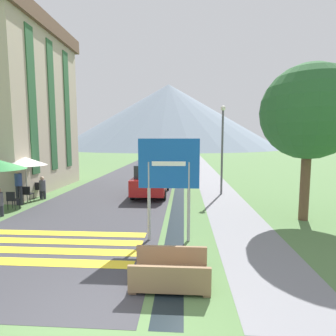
{
  "coord_description": "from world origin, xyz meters",
  "views": [
    {
      "loc": [
        1.49,
        -4.04,
        3.21
      ],
      "look_at": [
        0.62,
        10.0,
        1.67
      ],
      "focal_mm": 28.0,
      "sensor_mm": 36.0,
      "label": 1
    }
  ],
  "objects_px": {
    "road_sign": "(169,173)",
    "person_standing_terrace": "(19,184)",
    "hotel_building": "(10,100)",
    "cafe_chair_near_right": "(12,199)",
    "cafe_chair_far_right": "(37,188)",
    "person_seated_far": "(43,187)",
    "tree_by_path": "(309,112)",
    "streetlamp": "(222,142)",
    "cafe_chair_middle": "(27,193)",
    "footbridge": "(170,274)",
    "cafe_umbrella_middle_white": "(25,161)",
    "parked_car_far": "(165,162)",
    "parked_car_near": "(151,179)",
    "cafe_chair_far_left": "(31,188)"
  },
  "relations": [
    {
      "from": "cafe_chair_far_left",
      "to": "person_standing_terrace",
      "type": "relative_size",
      "value": 0.48
    },
    {
      "from": "hotel_building",
      "to": "tree_by_path",
      "type": "relative_size",
      "value": 1.73
    },
    {
      "from": "hotel_building",
      "to": "streetlamp",
      "type": "distance_m",
      "value": 13.37
    },
    {
      "from": "footbridge",
      "to": "cafe_chair_far_left",
      "type": "relative_size",
      "value": 2.0
    },
    {
      "from": "cafe_chair_far_left",
      "to": "person_standing_terrace",
      "type": "distance_m",
      "value": 1.81
    },
    {
      "from": "cafe_chair_far_right",
      "to": "cafe_chair_middle",
      "type": "relative_size",
      "value": 1.0
    },
    {
      "from": "hotel_building",
      "to": "cafe_chair_far_right",
      "type": "height_order",
      "value": "hotel_building"
    },
    {
      "from": "parked_car_near",
      "to": "person_seated_far",
      "type": "xyz_separation_m",
      "value": [
        -5.72,
        -1.46,
        -0.23
      ]
    },
    {
      "from": "cafe_chair_far_right",
      "to": "person_seated_far",
      "type": "xyz_separation_m",
      "value": [
        0.54,
        -0.42,
        0.17
      ]
    },
    {
      "from": "cafe_chair_near_right",
      "to": "cafe_chair_far_right",
      "type": "relative_size",
      "value": 1.0
    },
    {
      "from": "person_seated_far",
      "to": "footbridge",
      "type": "bearing_deg",
      "value": -47.24
    },
    {
      "from": "cafe_umbrella_middle_white",
      "to": "parked_car_far",
      "type": "bearing_deg",
      "value": 67.41
    },
    {
      "from": "hotel_building",
      "to": "cafe_chair_near_right",
      "type": "distance_m",
      "value": 7.68
    },
    {
      "from": "cafe_umbrella_middle_white",
      "to": "person_seated_far",
      "type": "height_order",
      "value": "cafe_umbrella_middle_white"
    },
    {
      "from": "hotel_building",
      "to": "parked_car_near",
      "type": "relative_size",
      "value": 2.39
    },
    {
      "from": "road_sign",
      "to": "cafe_chair_far_left",
      "type": "distance_m",
      "value": 10.0
    },
    {
      "from": "parked_car_near",
      "to": "cafe_chair_far_right",
      "type": "relative_size",
      "value": 5.17
    },
    {
      "from": "road_sign",
      "to": "tree_by_path",
      "type": "xyz_separation_m",
      "value": [
        5.26,
        2.51,
        2.08
      ]
    },
    {
      "from": "road_sign",
      "to": "hotel_building",
      "type": "bearing_deg",
      "value": 142.44
    },
    {
      "from": "cafe_chair_far_right",
      "to": "parked_car_far",
      "type": "bearing_deg",
      "value": 88.9
    },
    {
      "from": "cafe_umbrella_middle_white",
      "to": "person_standing_terrace",
      "type": "xyz_separation_m",
      "value": [
        -0.06,
        -0.55,
        -1.08
      ]
    },
    {
      "from": "hotel_building",
      "to": "cafe_chair_near_right",
      "type": "relative_size",
      "value": 12.36
    },
    {
      "from": "road_sign",
      "to": "tree_by_path",
      "type": "distance_m",
      "value": 6.19
    },
    {
      "from": "road_sign",
      "to": "streetlamp",
      "type": "bearing_deg",
      "value": 69.96
    },
    {
      "from": "hotel_building",
      "to": "cafe_chair_near_right",
      "type": "height_order",
      "value": "hotel_building"
    },
    {
      "from": "cafe_chair_far_left",
      "to": "streetlamp",
      "type": "bearing_deg",
      "value": 34.57
    },
    {
      "from": "road_sign",
      "to": "parked_car_near",
      "type": "distance_m",
      "value": 7.13
    },
    {
      "from": "parked_car_near",
      "to": "cafe_chair_far_left",
      "type": "bearing_deg",
      "value": -170.44
    },
    {
      "from": "footbridge",
      "to": "cafe_chair_near_right",
      "type": "relative_size",
      "value": 2.0
    },
    {
      "from": "road_sign",
      "to": "cafe_chair_near_right",
      "type": "bearing_deg",
      "value": 156.33
    },
    {
      "from": "parked_car_far",
      "to": "cafe_umbrella_middle_white",
      "type": "height_order",
      "value": "cafe_umbrella_middle_white"
    },
    {
      "from": "person_seated_far",
      "to": "streetlamp",
      "type": "bearing_deg",
      "value": 11.08
    },
    {
      "from": "footbridge",
      "to": "streetlamp",
      "type": "relative_size",
      "value": 0.33
    },
    {
      "from": "person_standing_terrace",
      "to": "footbridge",
      "type": "bearing_deg",
      "value": -40.3
    },
    {
      "from": "road_sign",
      "to": "parked_car_near",
      "type": "height_order",
      "value": "road_sign"
    },
    {
      "from": "cafe_chair_far_right",
      "to": "person_standing_terrace",
      "type": "height_order",
      "value": "person_standing_terrace"
    },
    {
      "from": "cafe_umbrella_middle_white",
      "to": "person_standing_terrace",
      "type": "relative_size",
      "value": 1.31
    },
    {
      "from": "hotel_building",
      "to": "parked_car_near",
      "type": "height_order",
      "value": "hotel_building"
    },
    {
      "from": "cafe_chair_far_right",
      "to": "streetlamp",
      "type": "bearing_deg",
      "value": 32.1
    },
    {
      "from": "road_sign",
      "to": "person_standing_terrace",
      "type": "bearing_deg",
      "value": 151.64
    },
    {
      "from": "cafe_chair_middle",
      "to": "person_standing_terrace",
      "type": "height_order",
      "value": "person_standing_terrace"
    },
    {
      "from": "road_sign",
      "to": "person_standing_terrace",
      "type": "xyz_separation_m",
      "value": [
        -7.58,
        4.09,
        -1.13
      ]
    },
    {
      "from": "cafe_chair_far_right",
      "to": "cafe_umbrella_middle_white",
      "type": "relative_size",
      "value": 0.37
    },
    {
      "from": "cafe_chair_near_right",
      "to": "cafe_chair_middle",
      "type": "bearing_deg",
      "value": 73.19
    },
    {
      "from": "person_standing_terrace",
      "to": "streetlamp",
      "type": "relative_size",
      "value": 0.35
    },
    {
      "from": "person_standing_terrace",
      "to": "tree_by_path",
      "type": "height_order",
      "value": "tree_by_path"
    },
    {
      "from": "cafe_chair_near_right",
      "to": "cafe_chair_far_left",
      "type": "distance_m",
      "value": 2.63
    },
    {
      "from": "parked_car_far",
      "to": "parked_car_near",
      "type": "bearing_deg",
      "value": -89.62
    },
    {
      "from": "road_sign",
      "to": "cafe_chair_near_right",
      "type": "xyz_separation_m",
      "value": [
        -7.35,
        3.22,
        -1.65
      ]
    },
    {
      "from": "footbridge",
      "to": "cafe_chair_far_right",
      "type": "height_order",
      "value": "cafe_chair_far_right"
    }
  ]
}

